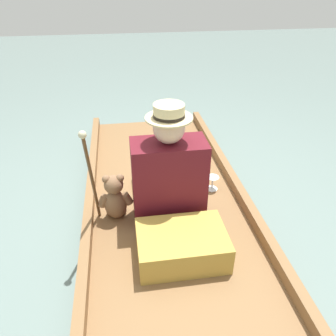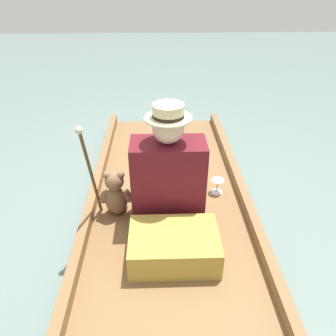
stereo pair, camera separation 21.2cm
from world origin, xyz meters
name	(u,v)px [view 2 (the right image)]	position (x,y,z in m)	size (l,w,h in m)	color
ground_plane	(168,210)	(0.00, 0.00, 0.00)	(16.00, 16.00, 0.00)	slate
punt_boat	(168,203)	(0.00, 0.00, 0.07)	(1.18, 2.90, 0.20)	brown
seat_cushion	(174,246)	(0.01, -0.59, 0.21)	(0.52, 0.37, 0.18)	#B7933D
seated_person	(168,177)	(-0.01, -0.16, 0.41)	(0.47, 0.67, 0.83)	white
teddy_bear	(116,194)	(-0.37, -0.16, 0.28)	(0.25, 0.14, 0.35)	#846042
wine_glass	(218,184)	(0.38, 0.06, 0.20)	(0.10, 0.10, 0.11)	silver
walking_cane	(89,168)	(-0.49, -0.29, 0.57)	(0.04, 0.30, 0.78)	brown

